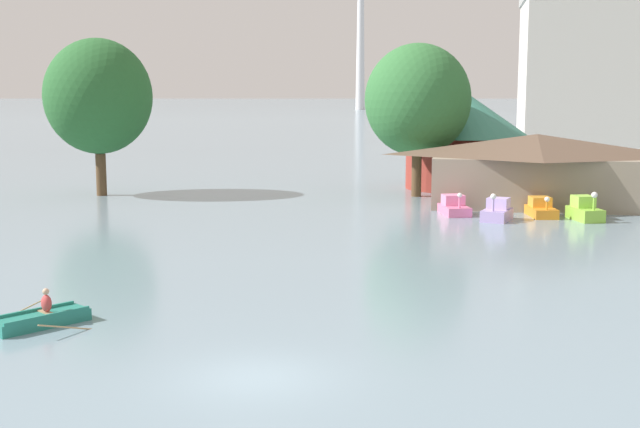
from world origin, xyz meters
The scene contains 11 objects.
ground_plane centered at (0.00, 0.00, 0.00)m, with size 2000.00×2000.00×0.00m, color gray.
rowboat_with_rower centered at (-8.33, 3.75, 0.25)m, with size 3.58×3.33×1.30m.
pedal_boat_pink centered at (4.92, 32.05, 0.48)m, with size 2.23×3.16×1.53m.
pedal_boat_lavender centered at (7.53, 29.94, 0.54)m, with size 2.08×2.78×1.76m.
pedal_boat_orange centered at (10.31, 32.14, 0.47)m, with size 1.92×3.18×1.40m.
pedal_boat_lime centered at (12.79, 30.98, 0.59)m, with size 2.11×2.97×1.86m.
boathouse centered at (10.32, 36.91, 2.58)m, with size 14.93×7.81×4.92m.
green_roof_pavilion centered at (4.91, 46.84, 4.73)m, with size 11.45×11.45×8.83m.
shoreline_tree_tall_left centered at (-21.42, 37.54, 7.40)m, with size 7.96×7.96×11.69m.
shoreline_tree_mid centered at (2.02, 40.96, 7.14)m, with size 7.82×7.82×11.29m.
background_building_block centered at (23.64, 93.08, 10.20)m, with size 22.08×16.98×20.37m.
Camera 1 is at (5.41, -21.24, 7.73)m, focal length 46.83 mm.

